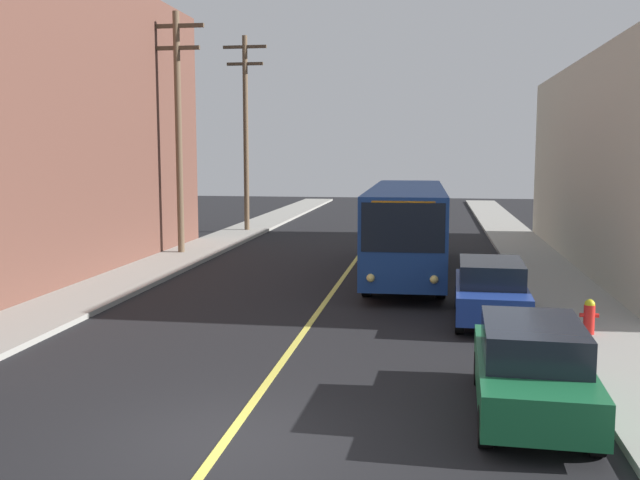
# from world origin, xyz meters

# --- Properties ---
(ground_plane) EXTENTS (120.00, 120.00, 0.00)m
(ground_plane) POSITION_xyz_m (0.00, 0.00, 0.00)
(ground_plane) COLOR black
(sidewalk_left) EXTENTS (2.50, 90.00, 0.15)m
(sidewalk_left) POSITION_xyz_m (-7.25, 10.00, 0.07)
(sidewalk_left) COLOR gray
(sidewalk_left) RESTS_ON ground
(sidewalk_right) EXTENTS (2.50, 90.00, 0.15)m
(sidewalk_right) POSITION_xyz_m (7.25, 10.00, 0.07)
(sidewalk_right) COLOR gray
(sidewalk_right) RESTS_ON ground
(lane_stripe_center) EXTENTS (0.16, 60.00, 0.01)m
(lane_stripe_center) POSITION_xyz_m (0.00, 15.00, 0.01)
(lane_stripe_center) COLOR #D8CC4C
(lane_stripe_center) RESTS_ON ground
(city_bus) EXTENTS (2.75, 12.19, 3.20)m
(city_bus) POSITION_xyz_m (2.20, 15.85, 1.82)
(city_bus) COLOR navy
(city_bus) RESTS_ON ground
(parked_car_green) EXTENTS (1.95, 4.46, 1.62)m
(parked_car_green) POSITION_xyz_m (4.83, 1.93, 0.84)
(parked_car_green) COLOR #196038
(parked_car_green) RESTS_ON ground
(parked_car_blue) EXTENTS (1.92, 4.45, 1.62)m
(parked_car_blue) POSITION_xyz_m (4.67, 8.85, 0.84)
(parked_car_blue) COLOR navy
(parked_car_blue) RESTS_ON ground
(utility_pole_mid) EXTENTS (2.40, 0.28, 10.13)m
(utility_pole_mid) POSITION_xyz_m (-7.62, 19.24, 5.72)
(utility_pole_mid) COLOR brown
(utility_pole_mid) RESTS_ON sidewalk_left
(utility_pole_far) EXTENTS (2.40, 0.28, 10.54)m
(utility_pole_far) POSITION_xyz_m (-7.10, 28.38, 5.93)
(utility_pole_far) COLOR brown
(utility_pole_far) RESTS_ON sidewalk_left
(fire_hydrant) EXTENTS (0.44, 0.26, 0.84)m
(fire_hydrant) POSITION_xyz_m (6.85, 7.26, 0.58)
(fire_hydrant) COLOR red
(fire_hydrant) RESTS_ON sidewalk_right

